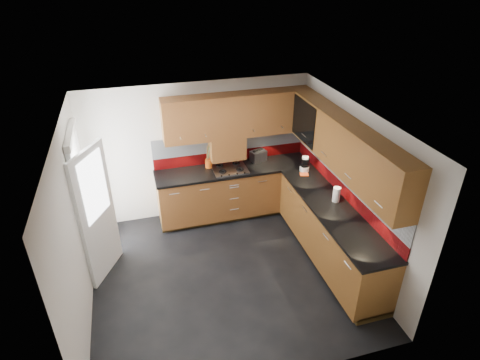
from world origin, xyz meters
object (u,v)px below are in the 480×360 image
object	(u,v)px
gas_hob	(230,169)
utensil_pot	(209,162)
food_processor	(305,164)
toaster	(258,156)

from	to	relation	value
gas_hob	utensil_pot	size ratio (longest dim) A/B	1.37
gas_hob	food_processor	size ratio (longest dim) A/B	2.16
gas_hob	utensil_pot	distance (m)	0.38
food_processor	gas_hob	bearing A→B (deg)	161.87
gas_hob	toaster	distance (m)	0.60
toaster	food_processor	distance (m)	0.86
gas_hob	utensil_pot	xyz separation A→B (m)	(-0.33, 0.18, 0.08)
gas_hob	utensil_pot	world-z (taller)	utensil_pot
toaster	gas_hob	bearing A→B (deg)	-162.18
toaster	food_processor	size ratio (longest dim) A/B	1.16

